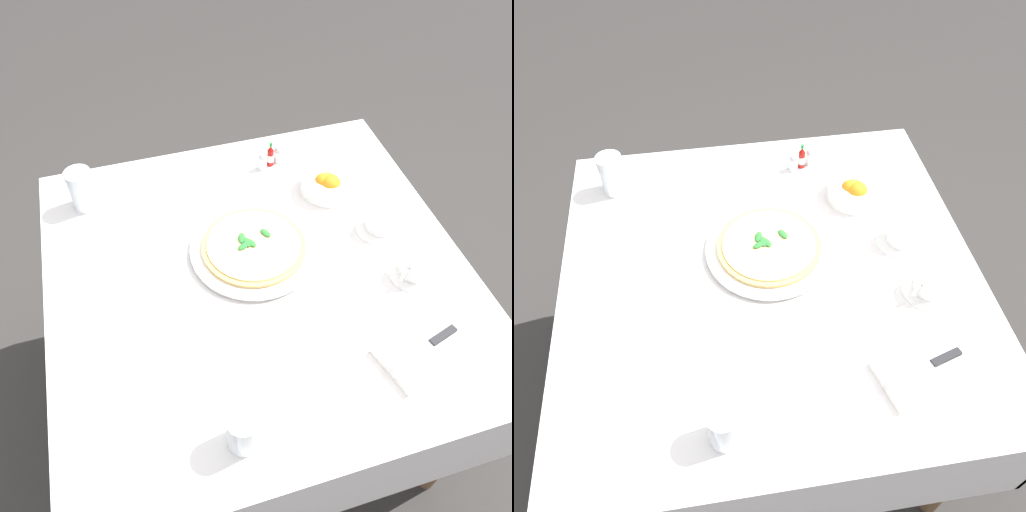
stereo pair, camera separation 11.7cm
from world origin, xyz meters
TOP-DOWN VIEW (x-y plane):
  - ground_plane at (0.00, 0.00)m, footprint 8.00×8.00m
  - dining_table at (0.00, 0.00)m, footprint 1.07×1.07m
  - pizza_plate at (-0.01, -0.07)m, footprint 0.34×0.34m
  - pizza at (-0.01, -0.07)m, footprint 0.27×0.27m
  - coffee_cup_near_right at (-0.36, -0.05)m, footprint 0.13×0.13m
  - coffee_cup_near_left at (-0.38, 0.12)m, footprint 0.13×0.13m
  - water_glass_right_edge at (0.16, 0.41)m, footprint 0.07×0.07m
  - water_glass_back_corner at (0.40, -0.37)m, footprint 0.07×0.07m
  - napkin_folded at (-0.30, 0.33)m, footprint 0.25×0.18m
  - dinner_knife at (-0.29, 0.33)m, footprint 0.19×0.07m
  - citrus_bowl at (-0.28, -0.23)m, footprint 0.15×0.15m
  - hot_sauce_bottle at (-0.16, -0.39)m, footprint 0.02×0.02m
  - salt_shaker at (-0.13, -0.38)m, footprint 0.03×0.03m
  - pepper_shaker at (-0.19, -0.40)m, footprint 0.03×0.03m

SIDE VIEW (x-z plane):
  - ground_plane at x=0.00m, z-range 0.00..0.00m
  - dining_table at x=0.00m, z-range 0.23..0.96m
  - napkin_folded at x=-0.30m, z-range 0.73..0.75m
  - pizza_plate at x=-0.01m, z-range 0.73..0.75m
  - dinner_knife at x=-0.29m, z-range 0.75..0.76m
  - pizza at x=-0.01m, z-range 0.74..0.76m
  - salt_shaker at x=-0.13m, z-range 0.73..0.78m
  - pepper_shaker at x=-0.19m, z-range 0.73..0.78m
  - citrus_bowl at x=-0.28m, z-range 0.72..0.79m
  - coffee_cup_near_right at x=-0.36m, z-range 0.73..0.79m
  - coffee_cup_near_left at x=-0.38m, z-range 0.73..0.80m
  - hot_sauce_bottle at x=-0.16m, z-range 0.72..0.80m
  - water_glass_right_edge at x=0.16m, z-range 0.72..0.83m
  - water_glass_back_corner at x=0.40m, z-range 0.72..0.84m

